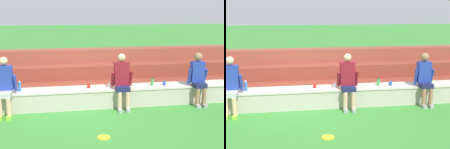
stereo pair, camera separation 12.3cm
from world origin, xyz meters
TOP-DOWN VIEW (x-y plane):
  - ground_plane at (0.00, 0.00)m, footprint 80.00×80.00m
  - stone_seating_wall at (0.00, 0.29)m, footprint 9.89×0.63m
  - brick_bleachers at (0.00, 1.99)m, footprint 11.73×1.78m
  - person_left_of_center at (-1.86, -0.00)m, footprint 0.54×0.59m
  - person_center at (1.02, 0.02)m, footprint 0.56×0.55m
  - person_right_of_center at (3.11, 0.02)m, footprint 0.53×0.56m
  - water_bottle_near_right at (1.91, 0.30)m, footprint 0.08×0.08m
  - water_bottle_center_gap at (-1.56, 0.29)m, footprint 0.08×0.08m
  - plastic_cup_middle at (0.73, 0.24)m, footprint 0.08×0.08m
  - plastic_cup_left_end at (2.24, 0.26)m, footprint 0.08×0.08m
  - plastic_cup_right_end at (0.19, 0.31)m, footprint 0.08×0.08m
  - frisbee at (0.31, -1.67)m, footprint 0.26×0.26m

SIDE VIEW (x-z plane):
  - ground_plane at x=0.00m, z-range 0.00..0.00m
  - frisbee at x=0.31m, z-range 0.00..0.02m
  - stone_seating_wall at x=0.00m, z-range 0.02..0.52m
  - brick_bleachers at x=0.00m, z-range -0.14..1.12m
  - plastic_cup_left_end at x=2.24m, z-range 0.51..0.62m
  - plastic_cup_right_end at x=0.19m, z-range 0.51..0.63m
  - plastic_cup_middle at x=0.73m, z-range 0.51..0.63m
  - water_bottle_near_right at x=1.91m, z-range 0.50..0.71m
  - water_bottle_center_gap at x=-1.56m, z-range 0.50..0.76m
  - person_left_of_center at x=-1.86m, z-range 0.04..1.47m
  - person_right_of_center at x=3.11m, z-range 0.05..1.46m
  - person_center at x=1.02m, z-range 0.05..1.48m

